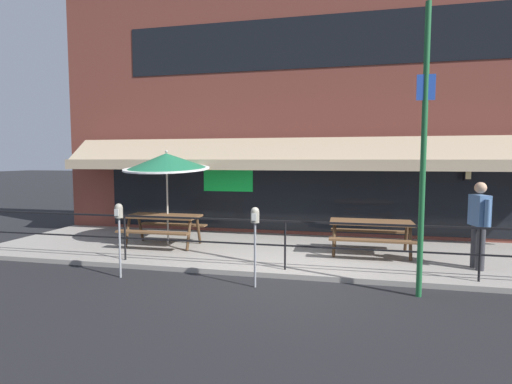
# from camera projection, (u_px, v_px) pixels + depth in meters

# --- Properties ---
(ground_plane) EXTENTS (120.00, 120.00, 0.00)m
(ground_plane) POSITION_uv_depth(u_px,v_px,m) (283.00, 279.00, 7.51)
(ground_plane) COLOR black
(patio_deck) EXTENTS (15.00, 4.00, 0.10)m
(patio_deck) POSITION_uv_depth(u_px,v_px,m) (296.00, 252.00, 9.45)
(patio_deck) COLOR gray
(patio_deck) RESTS_ON ground
(restaurant_building) EXTENTS (15.00, 1.60, 7.77)m
(restaurant_building) POSITION_uv_depth(u_px,v_px,m) (306.00, 102.00, 11.29)
(restaurant_building) COLOR brown
(restaurant_building) RESTS_ON ground
(patio_railing) EXTENTS (13.84, 0.04, 0.97)m
(patio_railing) POSITION_uv_depth(u_px,v_px,m) (285.00, 234.00, 7.73)
(patio_railing) COLOR black
(patio_railing) RESTS_ON patio_deck
(picnic_table_left) EXTENTS (1.80, 1.42, 0.76)m
(picnic_table_left) POSITION_uv_depth(u_px,v_px,m) (163.00, 222.00, 9.88)
(picnic_table_left) COLOR brown
(picnic_table_left) RESTS_ON patio_deck
(picnic_table_centre) EXTENTS (1.80, 1.42, 0.76)m
(picnic_table_centre) POSITION_uv_depth(u_px,v_px,m) (371.00, 228.00, 8.95)
(picnic_table_centre) COLOR brown
(picnic_table_centre) RESTS_ON patio_deck
(patio_umbrella_left) EXTENTS (2.14, 2.14, 2.38)m
(patio_umbrella_left) POSITION_uv_depth(u_px,v_px,m) (167.00, 162.00, 10.01)
(patio_umbrella_left) COLOR #B7B2A8
(patio_umbrella_left) RESTS_ON patio_deck
(pedestrian_walking) EXTENTS (0.33, 0.60, 1.71)m
(pedestrian_walking) POSITION_uv_depth(u_px,v_px,m) (479.00, 221.00, 7.76)
(pedestrian_walking) COLOR #333338
(pedestrian_walking) RESTS_ON patio_deck
(parking_meter_near) EXTENTS (0.15, 0.16, 1.42)m
(parking_meter_near) POSITION_uv_depth(u_px,v_px,m) (119.00, 218.00, 7.51)
(parking_meter_near) COLOR gray
(parking_meter_near) RESTS_ON ground
(parking_meter_far) EXTENTS (0.15, 0.16, 1.42)m
(parking_meter_far) POSITION_uv_depth(u_px,v_px,m) (255.00, 223.00, 6.94)
(parking_meter_far) COLOR gray
(parking_meter_far) RESTS_ON ground
(street_sign_pole) EXTENTS (0.28, 0.09, 4.69)m
(street_sign_pole) POSITION_uv_depth(u_px,v_px,m) (424.00, 150.00, 6.36)
(street_sign_pole) COLOR #1E6033
(street_sign_pole) RESTS_ON ground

